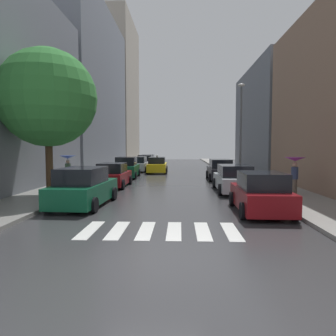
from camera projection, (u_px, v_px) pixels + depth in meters
The scene contains 21 objects.
ground_plane at pixel (174, 174), 31.08m from camera, with size 28.00×72.00×0.04m, color #333336.
sidewalk_left at pixel (109, 173), 31.32m from camera, with size 3.00×72.00×0.15m, color gray.
sidewalk_right at pixel (239, 173), 30.83m from camera, with size 3.00×72.00×0.15m, color gray.
crosswalk_stripes at pixel (160, 231), 9.85m from camera, with size 4.95×2.20×0.01m.
building_left_mid at pixel (86, 90), 38.15m from camera, with size 6.00×21.72×19.26m, color slate.
building_left_far at pixel (117, 92), 57.56m from camera, with size 6.00×15.86×25.63m, color #9E9384.
building_right_mid at pixel (277, 120), 33.32m from camera, with size 6.00×15.63×11.02m, color slate.
parked_car_left_nearest at pixel (84, 188), 14.00m from camera, with size 2.29×4.71×1.74m.
parked_car_left_second at pixel (113, 176), 20.64m from camera, with size 2.06×4.06×1.60m.
parked_car_left_third at pixel (127, 168), 26.90m from camera, with size 2.10×4.54×1.81m.
parked_car_left_fourth at pixel (138, 164), 33.64m from camera, with size 2.17×4.24×1.61m.
parked_car_left_fifth at pixel (145, 162), 39.34m from camera, with size 2.28×4.19×1.63m.
parked_car_left_sixth at pixel (148, 160), 44.84m from camera, with size 2.13×4.69×1.58m.
parked_car_right_nearest at pixel (261, 194), 12.52m from camera, with size 2.13×4.09×1.65m.
parked_car_right_second at pixel (234, 179), 18.40m from camera, with size 2.17×4.78×1.60m.
parked_car_right_third at pixel (220, 170), 24.97m from camera, with size 2.04×4.42×1.67m.
taxi_midroad at pixel (157, 165), 31.88m from camera, with size 2.14×4.66×1.81m.
pedestrian_by_kerb at pixel (295, 167), 16.40m from camera, with size 1.06×1.06×1.96m.
pedestrian_far_side at pixel (68, 163), 20.24m from camera, with size 1.04×1.04×1.94m.
street_tree_left at pixel (48, 98), 15.72m from camera, with size 4.94×4.94×7.45m.
lamp_post_right at pixel (241, 124), 25.16m from camera, with size 0.60×0.28×7.59m.
Camera 1 is at (0.63, -6.97, 2.66)m, focal length 33.23 mm.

